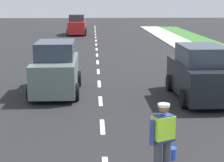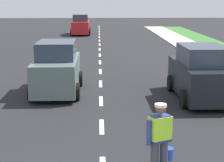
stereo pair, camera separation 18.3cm
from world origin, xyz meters
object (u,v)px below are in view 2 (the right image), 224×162
(road_worker, at_px, (160,137))
(car_oncoming_lead, at_px, (57,69))
(car_parked_curbside, at_px, (201,74))
(car_oncoming_third, at_px, (81,25))

(road_worker, height_order, car_oncoming_lead, car_oncoming_lead)
(car_parked_curbside, bearing_deg, road_worker, -111.63)
(road_worker, height_order, car_parked_curbside, car_parked_curbside)
(road_worker, height_order, car_oncoming_third, car_oncoming_third)
(road_worker, distance_m, car_oncoming_lead, 8.40)
(road_worker, xyz_separation_m, car_oncoming_third, (-3.20, 33.24, 0.05))
(car_oncoming_third, bearing_deg, car_parked_curbside, -77.65)
(car_oncoming_lead, bearing_deg, car_oncoming_third, 90.34)
(car_oncoming_third, xyz_separation_m, car_oncoming_lead, (0.15, -25.41, 0.00))
(car_parked_curbside, bearing_deg, car_oncoming_third, 102.35)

